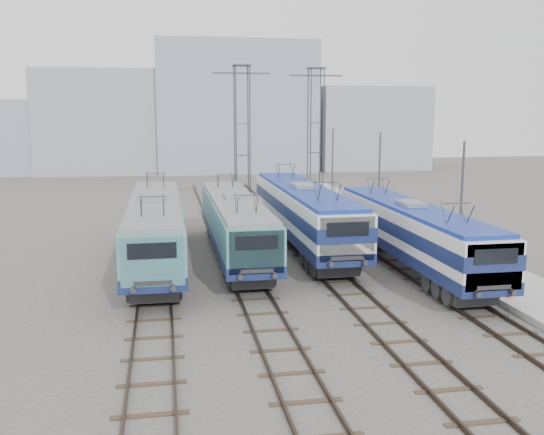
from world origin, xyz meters
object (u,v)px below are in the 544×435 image
Objects in this scene: locomotive_far_left at (155,226)px; mast_rear at (332,168)px; mast_front at (461,210)px; mast_mid at (379,183)px; catenary_tower_west at (242,135)px; locomotive_center_right at (303,211)px; safety_cone at (510,291)px; catenary_tower_east at (315,133)px; locomotive_far_right at (411,230)px; locomotive_center_left at (235,222)px.

locomotive_far_left is 24.45m from mast_rear.
mast_front is 12.00m from mast_mid.
mast_rear is at bearing 51.05° from locomotive_far_left.
catenary_tower_west is 22.00m from mast_front.
mast_rear is (0.00, 12.00, 0.00)m from mast_mid.
locomotive_far_left is 2.58× the size of mast_rear.
mast_front is at bearing -90.00° from mast_mid.
safety_cone is at bearing -62.24° from locomotive_center_right.
mast_mid is at bearing -42.93° from catenary_tower_west.
catenary_tower_east is 1.71× the size of mast_front.
locomotive_center_right is 1.09× the size of locomotive_far_right.
catenary_tower_west is at bearing 100.56° from locomotive_center_right.
locomotive_far_left is 21.99m from catenary_tower_east.
catenary_tower_east is (6.50, 2.00, 0.00)m from catenary_tower_west.
catenary_tower_west is at bearing -155.06° from mast_rear.
mast_front reaches higher than safety_cone.
mast_rear reaches higher than locomotive_center_left.
locomotive_center_left is at bearing -118.63° from catenary_tower_east.
catenary_tower_west is at bearing -162.90° from catenary_tower_east.
catenary_tower_east reaches higher than locomotive_far_right.
mast_front is at bearing -51.31° from locomotive_center_right.
locomotive_center_left is 9.91m from locomotive_far_right.
safety_cone is at bearing -70.26° from catenary_tower_west.
mast_mid reaches higher than locomotive_center_right.
locomotive_far_right is 1.43× the size of catenary_tower_east.
mast_front is (6.35, -7.93, 1.10)m from locomotive_center_right.
locomotive_center_left is at bearing 136.50° from safety_cone.
locomotive_far_left is at bearing -127.96° from catenary_tower_east.
mast_rear is at bearing 90.00° from mast_mid.
catenary_tower_east is at bearing 17.10° from catenary_tower_west.
catenary_tower_west reaches higher than safety_cone.
mast_rear is (10.85, 18.03, 1.34)m from locomotive_center_left.
catenary_tower_west is at bearing 65.75° from locomotive_far_left.
locomotive_center_right is at bearing -106.81° from catenary_tower_east.
safety_cone is (11.05, -10.48, -1.58)m from locomotive_center_left.
locomotive_center_left is 12.48m from mast_mid.
locomotive_far_right is 2.46× the size of mast_mid.
locomotive_far_right reaches higher than safety_cone.
locomotive_far_right is 2.90m from mast_front.
mast_mid is at bearing 32.67° from locomotive_center_right.
locomotive_center_left is 2.46× the size of mast_front.
locomotive_center_left is at bearing 151.17° from mast_front.
mast_front is at bearing 92.50° from safety_cone.
catenary_tower_east is 27.29m from safety_cone.
catenary_tower_east reaches higher than mast_mid.
safety_cone is (0.20, -16.51, -2.92)m from mast_mid.
catenary_tower_east is at bearing -136.40° from mast_rear.
catenary_tower_west is 21.39× the size of safety_cone.
safety_cone is (2.05, -6.32, -1.62)m from locomotive_far_right.
catenary_tower_east is at bearing 52.04° from locomotive_far_left.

